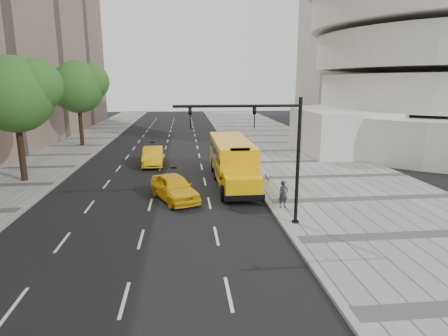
{
  "coord_description": "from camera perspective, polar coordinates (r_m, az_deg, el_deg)",
  "views": [
    {
      "loc": [
        1.13,
        -26.44,
        7.05
      ],
      "look_at": [
        3.5,
        -4.0,
        1.9
      ],
      "focal_mm": 30.0,
      "sensor_mm": 36.0,
      "label": 1
    }
  ],
  "objects": [
    {
      "name": "sidewalk_far",
      "position": [
        29.92,
        -29.76,
        -2.36
      ],
      "size": [
        6.0,
        140.0,
        0.15
      ],
      "primitive_type": "cube",
      "color": "gray",
      "rests_on": "ground"
    },
    {
      "name": "school_bus",
      "position": [
        27.34,
        1.17,
        1.7
      ],
      "size": [
        2.96,
        11.56,
        3.19
      ],
      "color": "#FBB508",
      "rests_on": "ground"
    },
    {
      "name": "traffic_signal",
      "position": [
        18.09,
        7.04,
        3.35
      ],
      "size": [
        6.18,
        0.36,
        6.4
      ],
      "color": "black",
      "rests_on": "ground"
    },
    {
      "name": "taxi_near",
      "position": [
        23.14,
        -7.59,
        -2.95
      ],
      "size": [
        3.52,
        5.02,
        1.59
      ],
      "primitive_type": "imported",
      "rotation": [
        0.0,
        0.0,
        0.39
      ],
      "color": "yellow",
      "rests_on": "ground"
    },
    {
      "name": "guggenheim",
      "position": [
        53.49,
        27.42,
        18.49
      ],
      "size": [
        33.2,
        42.2,
        35.0
      ],
      "color": "white",
      "rests_on": "ground"
    },
    {
      "name": "ground",
      "position": [
        27.39,
        -8.19,
        -2.2
      ],
      "size": [
        140.0,
        140.0,
        0.0
      ],
      "primitive_type": "plane",
      "color": "black",
      "rests_on": "ground"
    },
    {
      "name": "pedestrian",
      "position": [
        21.39,
        9.04,
        -3.95
      ],
      "size": [
        0.62,
        0.47,
        1.55
      ],
      "primitive_type": "imported",
      "rotation": [
        0.0,
        0.0,
        0.19
      ],
      "color": "#27282E",
      "rests_on": "sidewalk_museum"
    },
    {
      "name": "tree_b",
      "position": [
        29.94,
        -29.14,
        9.86
      ],
      "size": [
        5.93,
        5.27,
        8.91
      ],
      "color": "black",
      "rests_on": "ground"
    },
    {
      "name": "sidewalk_museum",
      "position": [
        29.43,
        15.85,
        -1.36
      ],
      "size": [
        12.0,
        140.0,
        0.15
      ],
      "primitive_type": "cube",
      "color": "gray",
      "rests_on": "ground"
    },
    {
      "name": "curb_far",
      "position": [
        28.83,
        -24.3,
        -2.31
      ],
      "size": [
        0.3,
        140.0,
        0.15
      ],
      "primitive_type": "cube",
      "color": "gray",
      "rests_on": "ground"
    },
    {
      "name": "tree_c",
      "position": [
        45.07,
        -21.28,
        11.47
      ],
      "size": [
        6.37,
        5.66,
        9.42
      ],
      "color": "black",
      "rests_on": "ground"
    },
    {
      "name": "curb_museum",
      "position": [
        27.78,
        4.27,
        -1.73
      ],
      "size": [
        0.3,
        140.0,
        0.15
      ],
      "primitive_type": "cube",
      "color": "gray",
      "rests_on": "ground"
    },
    {
      "name": "taxi_far",
      "position": [
        33.23,
        -10.77,
        1.77
      ],
      "size": [
        1.85,
        4.86,
        1.58
      ],
      "primitive_type": "imported",
      "rotation": [
        0.0,
        0.0,
        0.04
      ],
      "color": "yellow",
      "rests_on": "ground"
    }
  ]
}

